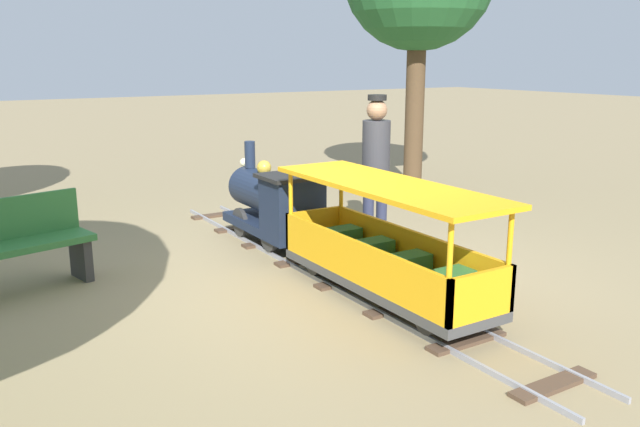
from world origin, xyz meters
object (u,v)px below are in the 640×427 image
object	(u,v)px
locomotive	(274,202)
passenger_car	(384,252)
conductor_person	(376,157)
park_bench	(13,246)

from	to	relation	value
locomotive	passenger_car	world-z (taller)	locomotive
passenger_car	conductor_person	size ratio (longest dim) A/B	1.45
locomotive	conductor_person	distance (m)	1.20
locomotive	park_bench	xyz separation A→B (m)	(-2.60, -0.09, -0.07)
locomotive	passenger_car	size ratio (longest dim) A/B	0.61
locomotive	park_bench	world-z (taller)	locomotive
passenger_car	locomotive	bearing A→B (deg)	90.00
passenger_car	park_bench	distance (m)	3.19
passenger_car	park_bench	xyz separation A→B (m)	(-2.60, 1.85, -0.01)
conductor_person	park_bench	distance (m)	3.64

